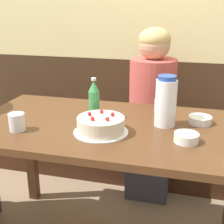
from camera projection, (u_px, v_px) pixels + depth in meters
back_wall at (146, 18)px, 2.39m from camera, size 4.80×0.04×2.50m
bench_seat at (137, 152)px, 2.52m from camera, size 2.65×0.38×0.43m
dining_table at (111, 142)px, 1.62m from camera, size 1.44×0.77×0.77m
birthday_cake at (101, 125)px, 1.47m from camera, size 0.26×0.26×0.10m
water_pitcher at (166, 102)px, 1.54m from camera, size 0.11×0.11×0.26m
soju_bottle at (94, 100)px, 1.63m from camera, size 0.06×0.06×0.22m
bowl_soup_white at (186, 138)px, 1.38m from camera, size 0.11×0.11×0.04m
bowl_rice_small at (200, 120)px, 1.59m from camera, size 0.12×0.12×0.04m
glass_water_tall at (17, 122)px, 1.50m from camera, size 0.08×0.08×0.09m
glass_tumbler_short at (160, 106)px, 1.75m from camera, size 0.07×0.07×0.08m
person_grey_tee at (151, 119)px, 2.21m from camera, size 0.32×0.34×1.21m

